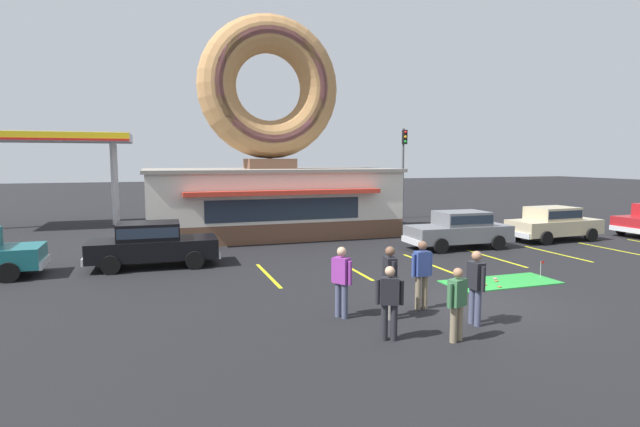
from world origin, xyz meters
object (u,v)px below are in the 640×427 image
(pedestrian_beanie_man, at_px, (342,278))
(car_grey, at_px, (459,228))
(pedestrian_hooded_kid, at_px, (390,278))
(car_champagne, at_px, (553,222))
(traffic_light_pole, at_px, (403,161))
(pedestrian_leather_jacket_man, at_px, (457,301))
(putting_flag_pin, at_px, (542,265))
(pedestrian_blue_sweater_man, at_px, (389,300))
(golf_ball, at_px, (476,286))
(pedestrian_crossing_woman, at_px, (476,284))
(pedestrian_clipboard_woman, at_px, (422,271))
(trash_bin, at_px, (134,238))
(car_black, at_px, (152,243))

(pedestrian_beanie_man, bearing_deg, car_grey, 41.50)
(pedestrian_hooded_kid, bearing_deg, car_grey, 47.13)
(car_champagne, height_order, traffic_light_pole, traffic_light_pole)
(car_champagne, xyz_separation_m, pedestrian_leather_jacket_man, (-11.88, -9.87, -0.00))
(putting_flag_pin, relative_size, pedestrian_blue_sweater_man, 0.34)
(car_grey, relative_size, pedestrian_blue_sweater_man, 2.88)
(golf_ball, xyz_separation_m, pedestrian_crossing_woman, (-2.13, -2.90, 0.92))
(pedestrian_beanie_man, distance_m, traffic_light_pole, 21.29)
(pedestrian_crossing_woman, bearing_deg, pedestrian_blue_sweater_man, -173.48)
(golf_ball, xyz_separation_m, pedestrian_beanie_man, (-4.87, -1.42, 0.92))
(golf_ball, xyz_separation_m, car_grey, (3.35, 5.85, 0.82))
(pedestrian_beanie_man, distance_m, pedestrian_crossing_woman, 3.12)
(car_champagne, height_order, pedestrian_clipboard_woman, pedestrian_clipboard_woman)
(pedestrian_blue_sweater_man, relative_size, pedestrian_beanie_man, 0.92)
(putting_flag_pin, height_order, trash_bin, trash_bin)
(car_black, xyz_separation_m, pedestrian_clipboard_woman, (6.56, -7.52, 0.11))
(putting_flag_pin, bearing_deg, golf_ball, -174.26)
(golf_ball, xyz_separation_m, pedestrian_blue_sweater_man, (-4.45, -3.16, 0.83))
(pedestrian_leather_jacket_man, xyz_separation_m, pedestrian_crossing_woman, (1.01, 0.78, 0.10))
(putting_flag_pin, distance_m, pedestrian_leather_jacket_man, 7.04)
(golf_ball, bearing_deg, pedestrian_beanie_man, -163.77)
(pedestrian_clipboard_woman, bearing_deg, car_champagne, 33.68)
(trash_bin, bearing_deg, car_grey, -17.12)
(car_black, xyz_separation_m, traffic_light_pole, (15.47, 10.40, 2.84))
(pedestrian_clipboard_woman, height_order, trash_bin, pedestrian_clipboard_woman)
(car_grey, xyz_separation_m, pedestrian_clipboard_woman, (-6.01, -7.25, 0.11))
(putting_flag_pin, relative_size, car_champagne, 0.12)
(car_champagne, bearing_deg, putting_flag_pin, -135.62)
(pedestrian_leather_jacket_man, bearing_deg, car_champagne, 39.74)
(pedestrian_hooded_kid, relative_size, pedestrian_beanie_man, 1.01)
(putting_flag_pin, relative_size, pedestrian_leather_jacket_man, 0.35)
(pedestrian_clipboard_woman, relative_size, pedestrian_beanie_man, 1.01)
(pedestrian_beanie_man, xyz_separation_m, trash_bin, (-5.08, 11.37, -0.47))
(trash_bin, bearing_deg, pedestrian_blue_sweater_man, -67.27)
(car_champagne, bearing_deg, pedestrian_clipboard_woman, -146.32)
(pedestrian_beanie_man, relative_size, pedestrian_crossing_woman, 1.00)
(car_black, relative_size, pedestrian_clipboard_woman, 2.60)
(golf_ball, relative_size, trash_bin, 0.04)
(car_grey, bearing_deg, trash_bin, 162.88)
(car_champagne, bearing_deg, car_grey, -176.32)
(pedestrian_blue_sweater_man, distance_m, traffic_light_pole, 22.59)
(pedestrian_crossing_woman, xyz_separation_m, trash_bin, (-7.82, 12.85, -0.47))
(pedestrian_beanie_man, distance_m, trash_bin, 12.46)
(golf_ball, relative_size, car_champagne, 0.01)
(pedestrian_blue_sweater_man, bearing_deg, car_champagne, 35.37)
(trash_bin, bearing_deg, car_black, -79.25)
(pedestrian_clipboard_woman, distance_m, traffic_light_pole, 20.21)
(pedestrian_blue_sweater_man, bearing_deg, golf_ball, 35.38)
(pedestrian_clipboard_woman, bearing_deg, pedestrian_leather_jacket_man, -101.73)
(car_champagne, relative_size, traffic_light_pole, 0.80)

